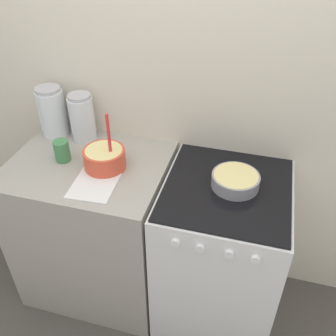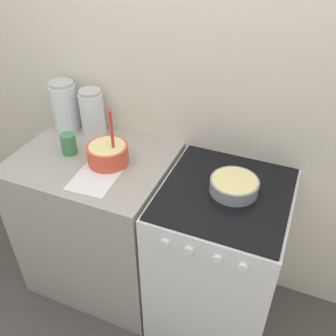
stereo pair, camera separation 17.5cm
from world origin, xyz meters
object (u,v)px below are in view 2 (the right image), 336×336
at_px(baking_pan, 234,185).
at_px(storage_jar_middle, 93,115).
at_px(tin_can, 69,144).
at_px(stove, 218,258).
at_px(storage_jar_left, 65,108).
at_px(mixing_bowl, 108,153).

bearing_deg(baking_pan, storage_jar_middle, 166.50).
bearing_deg(tin_can, stove, 0.20).
xyz_separation_m(stove, storage_jar_left, (-1.02, 0.23, 0.58)).
xyz_separation_m(stove, mixing_bowl, (-0.61, -0.01, 0.52)).
distance_m(storage_jar_left, tin_can, 0.29).
height_order(storage_jar_left, tin_can, storage_jar_left).
distance_m(mixing_bowl, tin_can, 0.23).
height_order(stove, tin_can, tin_can).
relative_size(mixing_bowl, baking_pan, 1.37).
height_order(stove, baking_pan, baking_pan).
height_order(stove, mixing_bowl, mixing_bowl).
height_order(mixing_bowl, tin_can, mixing_bowl).
bearing_deg(mixing_bowl, stove, 0.49).
height_order(baking_pan, storage_jar_middle, storage_jar_middle).
xyz_separation_m(mixing_bowl, storage_jar_left, (-0.40, 0.23, 0.06)).
relative_size(baking_pan, storage_jar_middle, 0.85).
bearing_deg(stove, tin_can, -179.80).
xyz_separation_m(baking_pan, storage_jar_middle, (-0.87, 0.21, 0.08)).
bearing_deg(storage_jar_middle, stove, -15.15).
xyz_separation_m(mixing_bowl, storage_jar_middle, (-0.22, 0.23, 0.05)).
xyz_separation_m(stove, baking_pan, (0.03, 0.02, 0.50)).
distance_m(storage_jar_middle, tin_can, 0.24).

